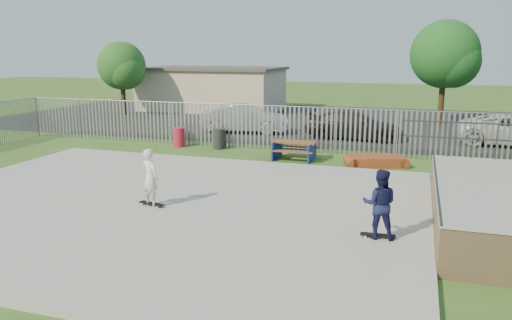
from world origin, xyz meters
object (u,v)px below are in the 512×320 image
(funbox, at_px, (376,161))
(tree_left, at_px, (122,66))
(skater_navy, at_px, (380,204))
(skater_white, at_px, (150,177))
(car_silver, at_px, (245,119))
(tree_mid, at_px, (445,54))
(car_dark, at_px, (354,125))
(trash_bin_grey, at_px, (219,139))
(picnic_table, at_px, (294,150))
(trash_bin_red, at_px, (179,137))

(funbox, distance_m, tree_left, 21.27)
(skater_navy, xyz_separation_m, skater_white, (-6.20, 0.55, 0.00))
(car_silver, bearing_deg, funbox, -137.51)
(tree_mid, bearing_deg, car_dark, -121.59)
(trash_bin_grey, relative_size, car_dark, 0.19)
(picnic_table, height_order, car_silver, car_silver)
(car_silver, distance_m, skater_navy, 16.40)
(skater_white, bearing_deg, tree_mid, -90.02)
(funbox, bearing_deg, tree_left, 128.52)
(funbox, bearing_deg, skater_white, -146.48)
(car_silver, bearing_deg, trash_bin_grey, 176.15)
(trash_bin_red, xyz_separation_m, skater_white, (3.61, -8.91, 0.51))
(trash_bin_red, distance_m, skater_white, 9.62)
(funbox, relative_size, tree_left, 0.43)
(trash_bin_red, bearing_deg, car_dark, 31.41)
(funbox, height_order, car_dark, car_dark)
(picnic_table, height_order, trash_bin_grey, trash_bin_grey)
(car_dark, bearing_deg, trash_bin_grey, 131.13)
(picnic_table, relative_size, tree_mid, 0.29)
(funbox, distance_m, car_dark, 6.15)
(picnic_table, height_order, car_dark, car_dark)
(car_silver, relative_size, skater_navy, 2.89)
(car_silver, xyz_separation_m, skater_white, (2.02, -13.64, 0.17))
(funbox, height_order, skater_navy, skater_navy)
(car_silver, xyz_separation_m, tree_mid, (10.21, 6.86, 3.38))
(trash_bin_grey, bearing_deg, picnic_table, -17.12)
(trash_bin_red, distance_m, car_silver, 5.00)
(trash_bin_grey, bearing_deg, skater_navy, -50.64)
(picnic_table, relative_size, skater_white, 1.13)
(trash_bin_red, xyz_separation_m, car_dark, (7.48, 4.56, 0.28))
(trash_bin_grey, relative_size, tree_mid, 0.15)
(car_silver, bearing_deg, car_dark, -100.04)
(picnic_table, distance_m, funbox, 3.33)
(funbox, distance_m, trash_bin_red, 9.18)
(picnic_table, distance_m, car_dark, 5.89)
(funbox, xyz_separation_m, car_dark, (-1.60, 5.92, 0.53))
(tree_left, bearing_deg, car_silver, -24.07)
(skater_white, bearing_deg, picnic_table, -83.60)
(trash_bin_red, height_order, tree_mid, tree_mid)
(car_silver, bearing_deg, tree_left, 57.49)
(car_silver, xyz_separation_m, tree_left, (-10.56, 4.72, 2.58))
(car_silver, height_order, tree_left, tree_left)
(picnic_table, distance_m, skater_navy, 9.34)
(skater_white, bearing_deg, trash_bin_red, -46.19)
(trash_bin_grey, xyz_separation_m, tree_left, (-10.93, 9.33, 2.92))
(car_dark, distance_m, skater_white, 14.02)
(car_silver, height_order, car_dark, car_silver)
(car_silver, relative_size, skater_white, 2.89)
(skater_white, bearing_deg, car_dark, -84.26)
(tree_left, xyz_separation_m, skater_navy, (18.78, -18.90, -2.42))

